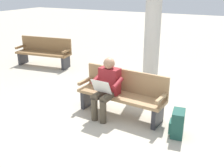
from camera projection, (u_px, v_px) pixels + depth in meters
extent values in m
plane|color=#B7AD99|center=(120.00, 115.00, 5.26)|extent=(40.00, 40.00, 0.00)
cube|color=#9E7A51|center=(120.00, 96.00, 5.11)|extent=(1.83, 0.62, 0.06)
cube|color=#9E7A51|center=(126.00, 80.00, 5.19)|extent=(1.80, 0.20, 0.45)
cube|color=#9E7A51|center=(162.00, 98.00, 4.64)|extent=(0.10, 0.48, 0.06)
cube|color=#9E7A51|center=(86.00, 81.00, 5.47)|extent=(0.10, 0.48, 0.06)
cube|color=#2D2D33|center=(158.00, 116.00, 4.80)|extent=(0.11, 0.44, 0.39)
cube|color=#2D2D33|center=(88.00, 97.00, 5.58)|extent=(0.11, 0.44, 0.39)
cube|color=maroon|center=(110.00, 81.00, 5.07)|extent=(0.42, 0.25, 0.52)
sphere|color=#A87A5B|center=(109.00, 63.00, 4.93)|extent=(0.22, 0.22, 0.22)
cylinder|color=#4C4233|center=(108.00, 97.00, 4.94)|extent=(0.18, 0.43, 0.15)
cylinder|color=#4C4233|center=(100.00, 95.00, 5.04)|extent=(0.18, 0.43, 0.15)
cylinder|color=#4C4233|center=(103.00, 112.00, 4.88)|extent=(0.13, 0.13, 0.45)
cylinder|color=#4C4233|center=(94.00, 109.00, 4.98)|extent=(0.13, 0.13, 0.45)
cylinder|color=maroon|center=(118.00, 83.00, 4.86)|extent=(0.12, 0.32, 0.18)
cylinder|color=maroon|center=(97.00, 79.00, 5.10)|extent=(0.12, 0.32, 0.18)
cube|color=silver|center=(101.00, 87.00, 4.84)|extent=(0.41, 0.16, 0.27)
cube|color=#1E4C42|center=(178.00, 123.00, 4.45)|extent=(0.25, 0.36, 0.47)
cube|color=#23574C|center=(170.00, 126.00, 4.52)|extent=(0.07, 0.24, 0.21)
cube|color=olive|center=(43.00, 53.00, 8.26)|extent=(1.85, 0.71, 0.06)
cube|color=olive|center=(46.00, 44.00, 8.36)|extent=(1.79, 0.29, 0.45)
cube|color=olive|center=(66.00, 51.00, 7.94)|extent=(0.12, 0.48, 0.06)
cube|color=olive|center=(20.00, 47.00, 8.47)|extent=(0.12, 0.48, 0.06)
cube|color=#2D2D33|center=(66.00, 62.00, 8.09)|extent=(0.14, 0.44, 0.39)
cube|color=#2D2D33|center=(23.00, 58.00, 8.59)|extent=(0.14, 0.44, 0.39)
cylinder|color=#B2AFA8|center=(153.00, 16.00, 6.57)|extent=(0.41, 0.41, 3.47)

